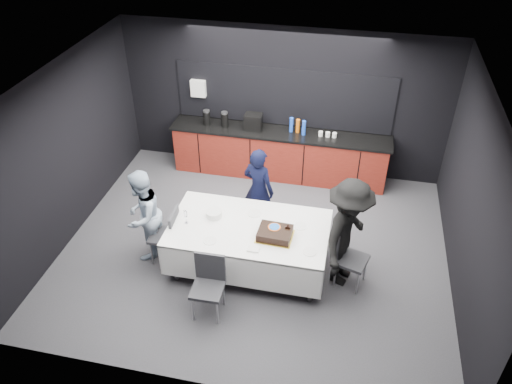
{
  "coord_description": "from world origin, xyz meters",
  "views": [
    {
      "loc": [
        1.27,
        -5.82,
        5.44
      ],
      "look_at": [
        0.0,
        0.1,
        1.05
      ],
      "focal_mm": 35.0,
      "sensor_mm": 36.0,
      "label": 1
    }
  ],
  "objects_px": {
    "plate_stack": "(214,214)",
    "person_right": "(347,234)",
    "person_center": "(259,190)",
    "chair_left": "(169,232)",
    "person_left": "(143,215)",
    "chair_near": "(209,281)",
    "chair_right": "(347,254)",
    "cake_assembly": "(275,233)",
    "champagne_flute": "(185,214)",
    "party_table": "(249,234)"
  },
  "relations": [
    {
      "from": "person_left",
      "to": "champagne_flute",
      "type": "bearing_deg",
      "value": 89.44
    },
    {
      "from": "plate_stack",
      "to": "chair_near",
      "type": "height_order",
      "value": "chair_near"
    },
    {
      "from": "chair_near",
      "to": "cake_assembly",
      "type": "bearing_deg",
      "value": 46.51
    },
    {
      "from": "chair_near",
      "to": "person_right",
      "type": "bearing_deg",
      "value": 28.96
    },
    {
      "from": "chair_near",
      "to": "person_right",
      "type": "xyz_separation_m",
      "value": [
        1.75,
        0.97,
        0.33
      ]
    },
    {
      "from": "chair_left",
      "to": "person_center",
      "type": "height_order",
      "value": "person_center"
    },
    {
      "from": "person_center",
      "to": "cake_assembly",
      "type": "bearing_deg",
      "value": 133.29
    },
    {
      "from": "cake_assembly",
      "to": "person_right",
      "type": "bearing_deg",
      "value": 9.95
    },
    {
      "from": "chair_right",
      "to": "person_left",
      "type": "bearing_deg",
      "value": -179.34
    },
    {
      "from": "person_center",
      "to": "person_left",
      "type": "relative_size",
      "value": 1.0
    },
    {
      "from": "champagne_flute",
      "to": "chair_right",
      "type": "bearing_deg",
      "value": 2.4
    },
    {
      "from": "person_right",
      "to": "person_center",
      "type": "bearing_deg",
      "value": 74.44
    },
    {
      "from": "party_table",
      "to": "person_right",
      "type": "distance_m",
      "value": 1.43
    },
    {
      "from": "party_table",
      "to": "person_left",
      "type": "bearing_deg",
      "value": -178.56
    },
    {
      "from": "plate_stack",
      "to": "chair_right",
      "type": "xyz_separation_m",
      "value": [
        2.0,
        -0.13,
        -0.3
      ]
    },
    {
      "from": "chair_near",
      "to": "person_center",
      "type": "distance_m",
      "value": 1.94
    },
    {
      "from": "champagne_flute",
      "to": "chair_near",
      "type": "relative_size",
      "value": 0.24
    },
    {
      "from": "chair_near",
      "to": "person_left",
      "type": "relative_size",
      "value": 0.62
    },
    {
      "from": "champagne_flute",
      "to": "chair_right",
      "type": "xyz_separation_m",
      "value": [
        2.36,
        0.1,
        -0.4
      ]
    },
    {
      "from": "champagne_flute",
      "to": "chair_left",
      "type": "height_order",
      "value": "champagne_flute"
    },
    {
      "from": "plate_stack",
      "to": "person_right",
      "type": "relative_size",
      "value": 0.14
    },
    {
      "from": "chair_right",
      "to": "chair_left",
      "type": "bearing_deg",
      "value": -178.21
    },
    {
      "from": "party_table",
      "to": "chair_left",
      "type": "distance_m",
      "value": 1.23
    },
    {
      "from": "party_table",
      "to": "chair_near",
      "type": "bearing_deg",
      "value": -110.24
    },
    {
      "from": "chair_left",
      "to": "person_left",
      "type": "distance_m",
      "value": 0.46
    },
    {
      "from": "party_table",
      "to": "cake_assembly",
      "type": "height_order",
      "value": "cake_assembly"
    },
    {
      "from": "party_table",
      "to": "chair_near",
      "type": "relative_size",
      "value": 2.51
    },
    {
      "from": "plate_stack",
      "to": "person_center",
      "type": "relative_size",
      "value": 0.16
    },
    {
      "from": "cake_assembly",
      "to": "plate_stack",
      "type": "bearing_deg",
      "value": 164.86
    },
    {
      "from": "person_left",
      "to": "chair_left",
      "type": "bearing_deg",
      "value": 87.81
    },
    {
      "from": "chair_near",
      "to": "party_table",
      "type": "bearing_deg",
      "value": 69.76
    },
    {
      "from": "plate_stack",
      "to": "person_right",
      "type": "bearing_deg",
      "value": -2.53
    },
    {
      "from": "person_center",
      "to": "person_right",
      "type": "xyz_separation_m",
      "value": [
        1.47,
        -0.94,
        0.12
      ]
    },
    {
      "from": "party_table",
      "to": "person_center",
      "type": "distance_m",
      "value": 0.98
    },
    {
      "from": "champagne_flute",
      "to": "chair_near",
      "type": "xyz_separation_m",
      "value": [
        0.57,
        -0.83,
        -0.4
      ]
    },
    {
      "from": "plate_stack",
      "to": "person_left",
      "type": "height_order",
      "value": "person_left"
    },
    {
      "from": "person_center",
      "to": "chair_left",
      "type": "bearing_deg",
      "value": 62.79
    },
    {
      "from": "person_left",
      "to": "chair_near",
      "type": "bearing_deg",
      "value": 59.86
    },
    {
      "from": "champagne_flute",
      "to": "person_left",
      "type": "xyz_separation_m",
      "value": [
        -0.71,
        0.06,
        -0.19
      ]
    },
    {
      "from": "champagne_flute",
      "to": "person_center",
      "type": "xyz_separation_m",
      "value": [
        0.86,
        1.08,
        -0.19
      ]
    },
    {
      "from": "chair_left",
      "to": "plate_stack",
      "type": "bearing_deg",
      "value": 17.86
    },
    {
      "from": "chair_near",
      "to": "person_left",
      "type": "height_order",
      "value": "person_left"
    },
    {
      "from": "chair_left",
      "to": "person_right",
      "type": "relative_size",
      "value": 0.53
    },
    {
      "from": "chair_left",
      "to": "cake_assembly",
      "type": "bearing_deg",
      "value": -1.67
    },
    {
      "from": "chair_right",
      "to": "chair_near",
      "type": "height_order",
      "value": "same"
    },
    {
      "from": "chair_left",
      "to": "chair_right",
      "type": "height_order",
      "value": "same"
    },
    {
      "from": "party_table",
      "to": "person_right",
      "type": "bearing_deg",
      "value": 1.57
    },
    {
      "from": "person_right",
      "to": "party_table",
      "type": "bearing_deg",
      "value": 108.52
    },
    {
      "from": "champagne_flute",
      "to": "chair_near",
      "type": "height_order",
      "value": "champagne_flute"
    },
    {
      "from": "champagne_flute",
      "to": "chair_near",
      "type": "bearing_deg",
      "value": -55.25
    }
  ]
}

